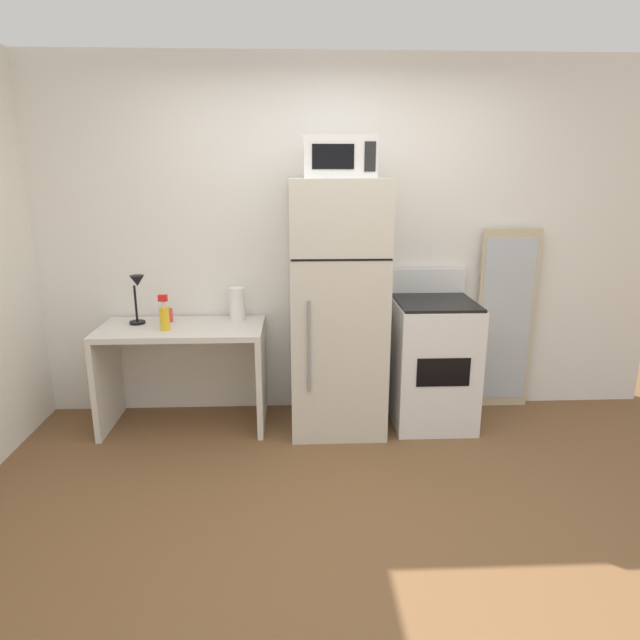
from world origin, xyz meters
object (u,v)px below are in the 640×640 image
refrigerator (337,308)px  microwave (339,157)px  desk (183,357)px  paper_towel_roll (237,304)px  leaning_mirror (505,320)px  spray_bottle (164,316)px  desk_lamp (137,291)px  coffee_mug (167,315)px  oven_range (432,361)px

refrigerator → microwave: microwave is taller
desk → paper_towel_roll: (0.38, 0.16, 0.35)m
desk → refrigerator: size_ratio=0.65×
microwave → leaning_mirror: size_ratio=0.33×
desk → spray_bottle: bearing=-134.6°
desk → desk_lamp: size_ratio=3.25×
leaning_mirror → refrigerator: bearing=-168.0°
desk → microwave: size_ratio=2.49×
microwave → leaning_mirror: (1.31, 0.30, -1.19)m
paper_towel_roll → spray_bottle: size_ratio=0.96×
refrigerator → paper_towel_roll: bearing=165.0°
paper_towel_roll → refrigerator: (0.72, -0.19, 0.01)m
coffee_mug → refrigerator: (1.22, -0.17, 0.08)m
refrigerator → oven_range: refrigerator is taller
paper_towel_roll → coffee_mug: paper_towel_roll is taller
microwave → oven_range: size_ratio=0.42×
leaning_mirror → microwave: bearing=-167.1°
paper_towel_roll → refrigerator: 0.74m
spray_bottle → refrigerator: 1.19m
desk → desk_lamp: desk_lamp is taller
coffee_mug → microwave: size_ratio=0.21×
paper_towel_roll → leaning_mirror: size_ratio=0.17×
desk → leaning_mirror: leaning_mirror is taller
spray_bottle → microwave: size_ratio=0.54×
coffee_mug → oven_range: 1.95m
oven_range → desk_lamp: bearing=177.8°
desk → paper_towel_roll: 0.54m
desk_lamp → spray_bottle: desk_lamp is taller
spray_bottle → coffee_mug: size_ratio=2.62×
desk → paper_towel_roll: bearing=22.2°
desk_lamp → refrigerator: (1.40, -0.11, -0.11)m
desk_lamp → refrigerator: bearing=-4.3°
refrigerator → microwave: (0.00, -0.02, 1.01)m
refrigerator → oven_range: size_ratio=1.60×
paper_towel_roll → leaning_mirror: 2.04m
desk_lamp → leaning_mirror: 2.74m
desk → microwave: (1.10, -0.06, 1.37)m
microwave → desk: bearing=177.0°
desk → coffee_mug: 0.33m
desk_lamp → desk: bearing=-12.9°
spray_bottle → microwave: microwave is taller
refrigerator → oven_range: 0.81m
leaning_mirror → coffee_mug: bearing=-177.5°
coffee_mug → leaning_mirror: bearing=2.5°
desk_lamp → oven_range: 2.17m
microwave → refrigerator: bearing=90.3°
paper_towel_roll → oven_range: (1.42, -0.17, -0.40)m
microwave → desk_lamp: bearing=174.8°
refrigerator → leaning_mirror: (1.31, 0.28, -0.18)m
spray_bottle → oven_range: (1.89, 0.08, -0.38)m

